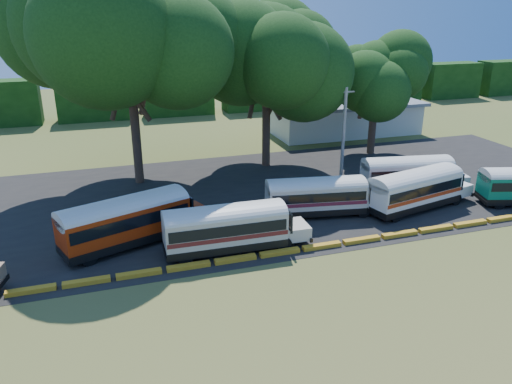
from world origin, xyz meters
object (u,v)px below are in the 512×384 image
object	(u,v)px
bus_cream_west	(228,226)
tree_west	(127,33)
bus_red	(128,218)
bus_white_red	(416,188)

from	to	relation	value
bus_cream_west	tree_west	world-z (taller)	tree_west
bus_red	bus_white_red	xyz separation A→B (m)	(22.04, -0.50, -0.12)
bus_white_red	bus_red	bearing A→B (deg)	166.06
bus_red	tree_west	size ratio (longest dim) A/B	0.57
bus_cream_west	tree_west	xyz separation A→B (m)	(-4.22, 15.84, 11.33)
bus_red	tree_west	bearing A→B (deg)	61.56
bus_white_red	tree_west	xyz separation A→B (m)	(-20.15, 13.45, 11.29)
bus_cream_west	bus_white_red	bearing A→B (deg)	9.92
bus_red	tree_west	world-z (taller)	tree_west
tree_west	bus_white_red	bearing A→B (deg)	-33.72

